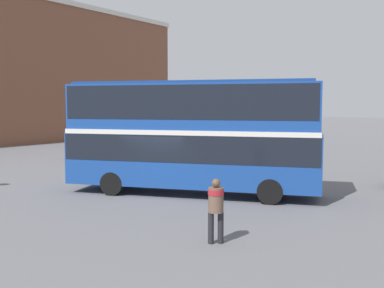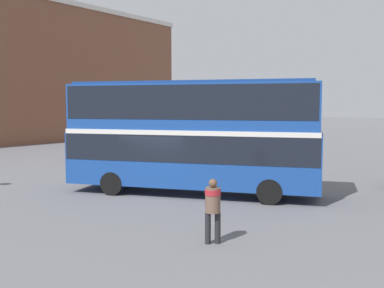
{
  "view_description": "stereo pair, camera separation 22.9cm",
  "coord_description": "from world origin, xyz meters",
  "views": [
    {
      "loc": [
        11.76,
        -14.22,
        3.77
      ],
      "look_at": [
        0.8,
        0.94,
        2.13
      ],
      "focal_mm": 42.0,
      "sensor_mm": 36.0,
      "label": 1
    },
    {
      "loc": [
        11.95,
        -14.08,
        3.77
      ],
      "look_at": [
        0.8,
        0.94,
        2.13
      ],
      "focal_mm": 42.0,
      "sensor_mm": 36.0,
      "label": 2
    }
  ],
  "objects": [
    {
      "name": "ground_plane",
      "position": [
        0.0,
        0.0,
        0.0
      ],
      "size": [
        240.0,
        240.0,
        0.0
      ],
      "primitive_type": "plane",
      "color": "slate"
    },
    {
      "name": "pedestrian_foreground",
      "position": [
        5.29,
        -4.16,
        1.09
      ],
      "size": [
        0.62,
        0.62,
        1.78
      ],
      "rotation": [
        0.0,
        0.0,
        2.33
      ],
      "color": "#232328",
      "rests_on": "ground_plane"
    },
    {
      "name": "parked_car_side_street",
      "position": [
        -11.1,
        6.99,
        0.78
      ],
      "size": [
        4.46,
        2.0,
        1.54
      ],
      "rotation": [
        0.0,
        0.0,
        3.18
      ],
      "color": "black",
      "rests_on": "ground_plane"
    },
    {
      "name": "parked_car_kerb_near",
      "position": [
        -8.78,
        13.28,
        0.8
      ],
      "size": [
        4.74,
        2.85,
        1.6
      ],
      "rotation": [
        0.0,
        0.0,
        -0.25
      ],
      "color": "maroon",
      "rests_on": "ground_plane"
    },
    {
      "name": "building_row_left",
      "position": [
        -30.51,
        12.11,
        7.13
      ],
      "size": [
        10.63,
        39.54,
        14.24
      ],
      "color": "brown",
      "rests_on": "ground_plane"
    },
    {
      "name": "double_decker_bus",
      "position": [
        0.8,
        0.94,
        2.7
      ],
      "size": [
        10.71,
        6.02,
        4.73
      ],
      "rotation": [
        0.0,
        0.0,
        0.36
      ],
      "color": "#194293",
      "rests_on": "ground_plane"
    }
  ]
}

